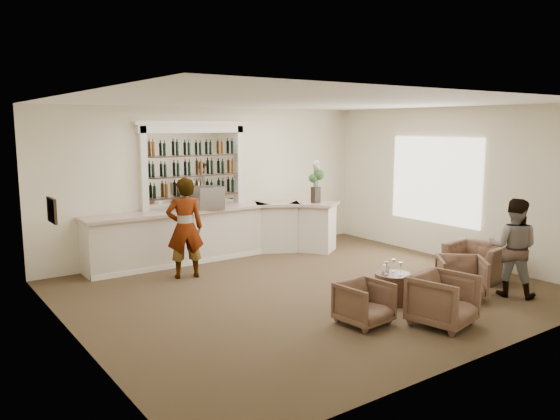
# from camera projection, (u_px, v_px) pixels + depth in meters

# --- Properties ---
(ground) EXTENTS (8.00, 8.00, 0.00)m
(ground) POSITION_uv_depth(u_px,v_px,m) (309.00, 290.00, 9.72)
(ground) COLOR #4D3926
(ground) RESTS_ON ground
(room_shell) EXTENTS (8.04, 7.02, 3.32)m
(room_shell) POSITION_uv_depth(u_px,v_px,m) (293.00, 157.00, 10.03)
(room_shell) COLOR #EFE6C6
(room_shell) RESTS_ON ground
(bar_counter) EXTENTS (5.72, 1.80, 1.14)m
(bar_counter) POSITION_uv_depth(u_px,v_px,m) (218.00, 233.00, 11.95)
(bar_counter) COLOR beige
(bar_counter) RESTS_ON ground
(back_bar_alcove) EXTENTS (2.64, 0.25, 3.00)m
(back_bar_alcove) POSITION_uv_depth(u_px,v_px,m) (194.00, 166.00, 11.87)
(back_bar_alcove) COLOR white
(back_bar_alcove) RESTS_ON ground
(cocktail_table) EXTENTS (0.58, 0.58, 0.50)m
(cocktail_table) POSITION_uv_depth(u_px,v_px,m) (392.00, 288.00, 9.00)
(cocktail_table) COLOR #4E3222
(cocktail_table) RESTS_ON ground
(sommelier) EXTENTS (0.81, 0.65, 1.94)m
(sommelier) POSITION_uv_depth(u_px,v_px,m) (185.00, 228.00, 10.41)
(sommelier) COLOR gray
(sommelier) RESTS_ON ground
(guest) EXTENTS (0.95, 1.03, 1.69)m
(guest) POSITION_uv_depth(u_px,v_px,m) (513.00, 247.00, 9.30)
(guest) COLOR gray
(guest) RESTS_ON ground
(armchair_left) EXTENTS (0.75, 0.77, 0.64)m
(armchair_left) POSITION_uv_depth(u_px,v_px,m) (364.00, 303.00, 8.02)
(armchair_left) COLOR brown
(armchair_left) RESTS_ON ground
(armchair_center) EXTENTS (0.98, 1.00, 0.77)m
(armchair_center) POSITION_uv_depth(u_px,v_px,m) (443.00, 300.00, 7.97)
(armchair_center) COLOR brown
(armchair_center) RESTS_ON ground
(armchair_right) EXTENTS (1.08, 1.08, 0.71)m
(armchair_right) POSITION_uv_depth(u_px,v_px,m) (461.00, 278.00, 9.24)
(armchair_right) COLOR brown
(armchair_right) RESTS_ON ground
(armchair_far) EXTENTS (1.07, 1.18, 0.68)m
(armchair_far) POSITION_uv_depth(u_px,v_px,m) (477.00, 261.00, 10.44)
(armchair_far) COLOR brown
(armchair_far) RESTS_ON ground
(espresso_machine) EXTENTS (0.61, 0.54, 0.48)m
(espresso_machine) POSITION_uv_depth(u_px,v_px,m) (209.00, 198.00, 11.62)
(espresso_machine) COLOR #AEAEB2
(espresso_machine) RESTS_ON bar_counter
(flower_vase) EXTENTS (0.26, 0.26, 0.97)m
(flower_vase) POSITION_uv_depth(u_px,v_px,m) (316.00, 179.00, 12.51)
(flower_vase) COLOR black
(flower_vase) RESTS_ON bar_counter
(wine_glass_bar_left) EXTENTS (0.07, 0.07, 0.21)m
(wine_glass_bar_left) POSITION_uv_depth(u_px,v_px,m) (204.00, 204.00, 11.65)
(wine_glass_bar_left) COLOR white
(wine_glass_bar_left) RESTS_ON bar_counter
(wine_glass_bar_right) EXTENTS (0.07, 0.07, 0.21)m
(wine_glass_bar_right) POSITION_uv_depth(u_px,v_px,m) (204.00, 203.00, 11.76)
(wine_glass_bar_right) COLOR white
(wine_glass_bar_right) RESTS_ON bar_counter
(wine_glass_tbl_a) EXTENTS (0.07, 0.07, 0.21)m
(wine_glass_tbl_a) POSITION_uv_depth(u_px,v_px,m) (386.00, 268.00, 8.90)
(wine_glass_tbl_a) COLOR white
(wine_glass_tbl_a) RESTS_ON cocktail_table
(wine_glass_tbl_b) EXTENTS (0.07, 0.07, 0.21)m
(wine_glass_tbl_b) POSITION_uv_depth(u_px,v_px,m) (393.00, 265.00, 9.07)
(wine_glass_tbl_b) COLOR white
(wine_glass_tbl_b) RESTS_ON cocktail_table
(wine_glass_tbl_c) EXTENTS (0.07, 0.07, 0.21)m
(wine_glass_tbl_c) POSITION_uv_depth(u_px,v_px,m) (401.00, 269.00, 8.86)
(wine_glass_tbl_c) COLOR white
(wine_glass_tbl_c) RESTS_ON cocktail_table
(napkin_holder) EXTENTS (0.08, 0.08, 0.12)m
(napkin_holder) POSITION_uv_depth(u_px,v_px,m) (386.00, 268.00, 9.05)
(napkin_holder) COLOR white
(napkin_holder) RESTS_ON cocktail_table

